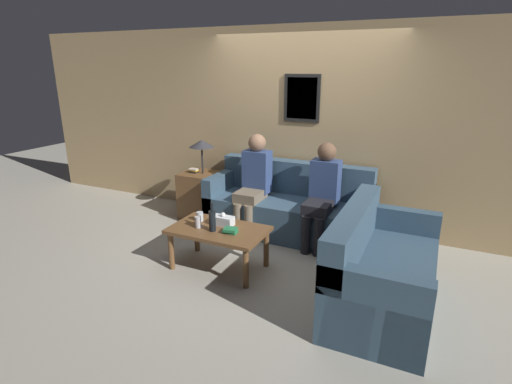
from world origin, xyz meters
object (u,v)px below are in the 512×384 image
at_px(coffee_table, 219,234).
at_px(drinking_glass, 200,216).
at_px(couch_main, 288,209).
at_px(person_left, 254,179).
at_px(person_right, 322,191).
at_px(wine_bottle, 212,220).
at_px(couch_side, 380,272).

xyz_separation_m(coffee_table, drinking_glass, (-0.29, 0.10, 0.12)).
bearing_deg(couch_main, coffee_table, -104.69).
relative_size(coffee_table, person_left, 0.79).
height_order(couch_main, drinking_glass, couch_main).
height_order(drinking_glass, person_left, person_left).
relative_size(drinking_glass, person_right, 0.08).
height_order(coffee_table, person_right, person_right).
height_order(coffee_table, wine_bottle, wine_bottle).
xyz_separation_m(person_left, person_right, (0.91, -0.02, -0.02)).
bearing_deg(couch_main, couch_side, -42.03).
bearing_deg(person_right, drinking_glass, -138.90).
relative_size(wine_bottle, person_right, 0.25).
xyz_separation_m(coffee_table, person_right, (0.81, 1.06, 0.29)).
bearing_deg(coffee_table, person_right, 52.62).
xyz_separation_m(couch_side, person_left, (-1.77, 1.06, 0.38)).
bearing_deg(couch_side, person_left, 59.09).
bearing_deg(coffee_table, couch_side, 0.75).
xyz_separation_m(couch_main, drinking_glass, (-0.62, -1.13, 0.19)).
xyz_separation_m(coffee_table, person_left, (-0.10, 1.08, 0.31)).
distance_m(wine_bottle, person_left, 1.17).
bearing_deg(drinking_glass, coffee_table, -18.58).
distance_m(coffee_table, person_left, 1.13).
xyz_separation_m(wine_bottle, person_left, (-0.08, 1.16, 0.13)).
xyz_separation_m(couch_side, person_right, (-0.86, 1.04, 0.36)).
relative_size(couch_side, person_left, 1.25).
bearing_deg(person_right, wine_bottle, -126.01).
bearing_deg(couch_main, person_right, -19.41).
distance_m(couch_main, person_right, 0.63).
distance_m(drinking_glass, person_right, 1.47).
height_order(drinking_glass, person_right, person_right).
height_order(couch_main, wine_bottle, couch_main).
relative_size(couch_main, wine_bottle, 6.56).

